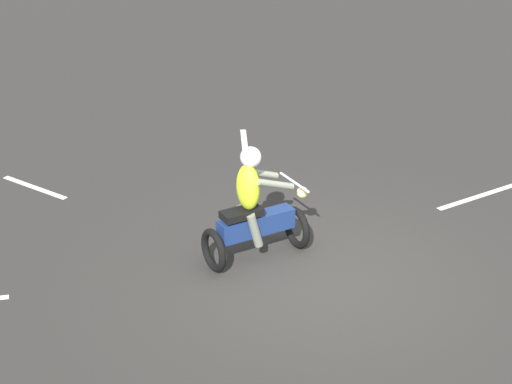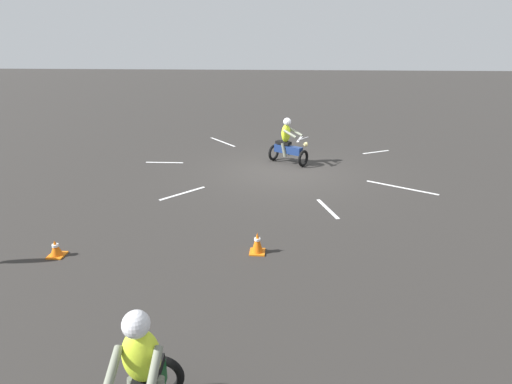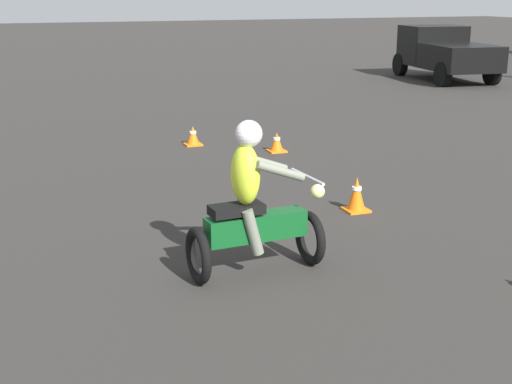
{
  "view_description": "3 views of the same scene",
  "coord_description": "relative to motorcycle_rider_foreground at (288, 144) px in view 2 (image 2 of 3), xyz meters",
  "views": [
    {
      "loc": [
        10.58,
        4.18,
        6.67
      ],
      "look_at": [
        -0.13,
        -1.0,
        1.0
      ],
      "focal_mm": 70.0,
      "sensor_mm": 36.0,
      "label": 1
    },
    {
      "loc": [
        -0.11,
        13.15,
        4.07
      ],
      "look_at": [
        0.59,
        4.57,
        0.9
      ],
      "focal_mm": 28.0,
      "sensor_mm": 36.0,
      "label": 2
    },
    {
      "loc": [
        7.97,
        7.71,
        2.93
      ],
      "look_at": [
        1.31,
        10.14,
        0.9
      ],
      "focal_mm": 50.0,
      "sensor_mm": 36.0,
      "label": 3
    }
  ],
  "objects": [
    {
      "name": "lane_stripe_n",
      "position": [
        -1.11,
        4.28,
        -0.72
      ],
      "size": [
        0.51,
        1.34,
        0.01
      ],
      "primitive_type": "cube",
      "rotation": [
        0.0,
        0.0,
        3.45
      ],
      "color": "silver",
      "rests_on": "ground"
    },
    {
      "name": "lane_stripe_nw",
      "position": [
        -3.5,
        2.41,
        -0.72
      ],
      "size": [
        1.91,
        1.21,
        0.01
      ],
      "primitive_type": "cube",
      "rotation": [
        0.0,
        0.0,
        4.17
      ],
      "color": "silver",
      "rests_on": "ground"
    },
    {
      "name": "traffic_cone_mid_center",
      "position": [
        0.56,
        6.81,
        -0.5
      ],
      "size": [
        0.32,
        0.32,
        0.46
      ],
      "color": "orange",
      "rests_on": "ground"
    },
    {
      "name": "lane_stripe_ne",
      "position": [
        3.02,
        3.44,
        -0.72
      ],
      "size": [
        1.1,
        1.26,
        0.01
      ],
      "primitive_type": "cube",
      "rotation": [
        0.0,
        0.0,
        2.43
      ],
      "color": "silver",
      "rests_on": "ground"
    },
    {
      "name": "lane_stripe_s",
      "position": [
        -0.55,
        -4.1,
        -0.72
      ],
      "size": [
        0.33,
        1.36,
        0.01
      ],
      "primitive_type": "cube",
      "rotation": [
        0.0,
        0.0,
        6.11
      ],
      "color": "silver",
      "rests_on": "ground"
    },
    {
      "name": "lane_stripe_se",
      "position": [
        2.92,
        -3.2,
        -0.72
      ],
      "size": [
        1.41,
        1.71,
        0.01
      ],
      "primitive_type": "cube",
      "rotation": [
        0.0,
        0.0,
        6.96
      ],
      "color": "silver",
      "rests_on": "ground"
    },
    {
      "name": "ground_plane",
      "position": [
        0.1,
        1.02,
        -0.73
      ],
      "size": [
        120.0,
        120.0,
        0.0
      ],
      "primitive_type": "plane",
      "color": "#2D2B28"
    },
    {
      "name": "motorcycle_rider_foreground",
      "position": [
        0.0,
        0.0,
        0.0
      ],
      "size": [
        1.5,
        1.28,
        1.66
      ],
      "rotation": [
        0.0,
        0.0,
        0.98
      ],
      "color": "black",
      "rests_on": "ground"
    },
    {
      "name": "lane_stripe_e",
      "position": [
        4.52,
        0.29,
        -0.72
      ],
      "size": [
        1.38,
        0.14,
        0.01
      ],
      "primitive_type": "cube",
      "rotation": [
        0.0,
        0.0,
        1.6
      ],
      "color": "silver",
      "rests_on": "ground"
    },
    {
      "name": "lane_stripe_sw",
      "position": [
        -3.59,
        -1.92,
        -0.72
      ],
      "size": [
        1.18,
        0.71,
        0.01
      ],
      "primitive_type": "cube",
      "rotation": [
        0.0,
        0.0,
        5.22
      ],
      "color": "silver",
      "rests_on": "ground"
    },
    {
      "name": "traffic_cone_mid_left",
      "position": [
        4.66,
        7.28,
        -0.56
      ],
      "size": [
        0.32,
        0.32,
        0.35
      ],
      "color": "orange",
      "rests_on": "ground"
    }
  ]
}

